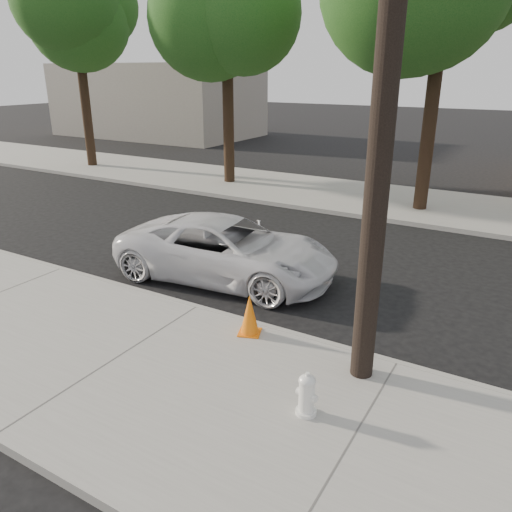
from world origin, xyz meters
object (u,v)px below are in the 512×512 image
at_px(fire_hydrant, 307,395).
at_px(traffic_cone, 250,315).
at_px(utility_pole, 388,58).
at_px(police_cruiser, 227,249).

distance_m(fire_hydrant, traffic_cone, 2.37).
relative_size(utility_pole, police_cruiser, 1.77).
distance_m(utility_pole, traffic_cone, 4.71).
bearing_deg(police_cruiser, utility_pole, -126.63).
relative_size(utility_pole, traffic_cone, 12.03).
height_order(utility_pole, traffic_cone, utility_pole).
bearing_deg(fire_hydrant, traffic_cone, 151.63).
relative_size(fire_hydrant, traffic_cone, 0.81).
bearing_deg(utility_pole, fire_hydrant, -103.85).
bearing_deg(utility_pole, police_cruiser, 149.62).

